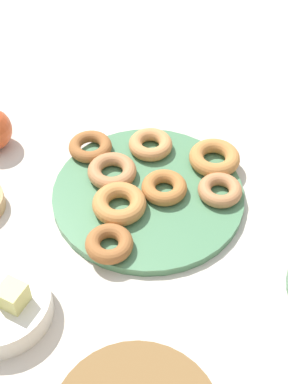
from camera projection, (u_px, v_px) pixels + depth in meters
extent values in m
plane|color=beige|center=(148.00, 197.00, 0.97)|extent=(2.40, 2.40, 0.00)
cylinder|color=#4C7F56|center=(148.00, 195.00, 0.96)|extent=(0.34, 0.34, 0.02)
torus|color=#BC7A3D|center=(214.00, 158.00, 1.00)|extent=(0.13, 0.13, 0.03)
torus|color=#AD6B33|center=(164.00, 188.00, 0.95)|extent=(0.09, 0.09, 0.02)
torus|color=#BC7A3D|center=(119.00, 204.00, 0.92)|extent=(0.11, 0.11, 0.03)
torus|color=#B27547|center=(112.00, 171.00, 0.98)|extent=(0.12, 0.12, 0.03)
torus|color=#C6844C|center=(151.00, 144.00, 1.03)|extent=(0.09, 0.09, 0.03)
torus|color=#995B2D|center=(90.00, 147.00, 1.02)|extent=(0.09, 0.09, 0.02)
torus|color=#B27547|center=(220.00, 190.00, 0.95)|extent=(0.11, 0.11, 0.02)
torus|color=#995B2D|center=(109.00, 244.00, 0.86)|extent=(0.11, 0.11, 0.02)
cylinder|color=silver|center=(0.00, 306.00, 0.80)|extent=(0.15, 0.15, 0.04)
cube|color=#DBD67A|center=(13.00, 295.00, 0.76)|extent=(0.04, 0.04, 0.04)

